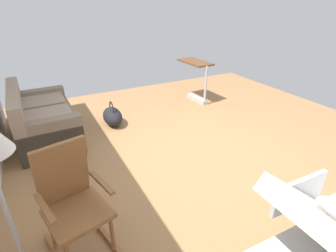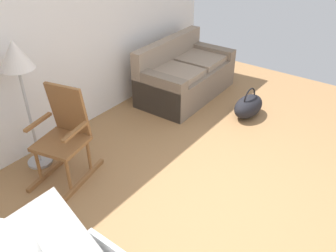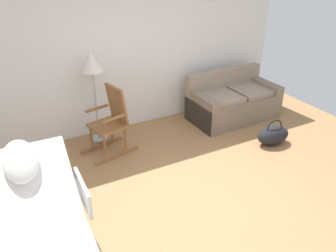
% 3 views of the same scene
% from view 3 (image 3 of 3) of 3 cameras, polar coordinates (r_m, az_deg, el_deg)
% --- Properties ---
extents(ground_plane, '(7.00, 7.00, 0.00)m').
position_cam_3_polar(ground_plane, '(4.49, 6.59, -11.99)').
color(ground_plane, '#9E7247').
extents(back_wall, '(5.80, 0.10, 2.70)m').
position_cam_3_polar(back_wall, '(5.84, -6.54, 12.48)').
color(back_wall, white).
rests_on(back_wall, ground).
extents(couch, '(1.62, 0.88, 0.85)m').
position_cam_3_polar(couch, '(6.47, 10.67, 3.91)').
color(couch, '#7D6C5C').
rests_on(couch, ground).
extents(rocking_chair, '(0.85, 0.63, 1.05)m').
position_cam_3_polar(rocking_chair, '(5.28, -9.40, 0.78)').
color(rocking_chair, brown).
rests_on(rocking_chair, ground).
extents(floor_lamp, '(0.34, 0.34, 1.48)m').
position_cam_3_polar(floor_lamp, '(5.38, -12.50, 9.37)').
color(floor_lamp, '#B2B5BA').
rests_on(floor_lamp, ground).
extents(duffel_bag, '(0.58, 0.35, 0.43)m').
position_cam_3_polar(duffel_bag, '(5.80, 17.05, -1.44)').
color(duffel_bag, black).
rests_on(duffel_bag, ground).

